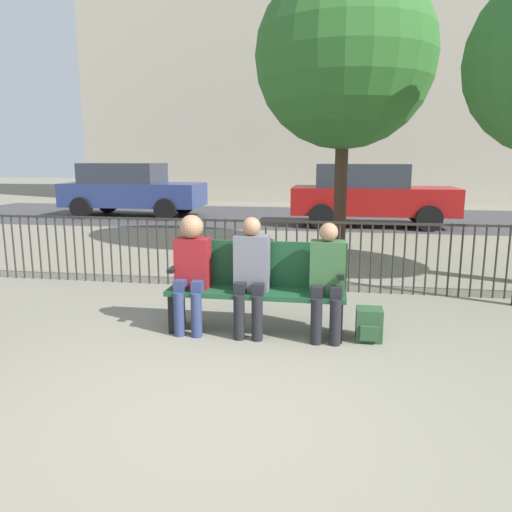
# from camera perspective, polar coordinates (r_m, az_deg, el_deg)

# --- Properties ---
(ground_plane) EXTENTS (80.00, 80.00, 0.00)m
(ground_plane) POSITION_cam_1_polar(r_m,az_deg,el_deg) (3.72, -4.35, -17.11)
(ground_plane) COLOR gray
(park_bench) EXTENTS (1.81, 0.45, 0.92)m
(park_bench) POSITION_cam_1_polar(r_m,az_deg,el_deg) (5.12, 0.15, -3.17)
(park_bench) COLOR #194728
(park_bench) RESTS_ON ground
(seated_person_0) EXTENTS (0.34, 0.39, 1.20)m
(seated_person_0) POSITION_cam_1_polar(r_m,az_deg,el_deg) (5.10, -7.37, -1.09)
(seated_person_0) COLOR navy
(seated_person_0) RESTS_ON ground
(seated_person_1) EXTENTS (0.34, 0.39, 1.19)m
(seated_person_1) POSITION_cam_1_polar(r_m,az_deg,el_deg) (4.96, -0.57, -1.67)
(seated_person_1) COLOR black
(seated_person_1) RESTS_ON ground
(seated_person_2) EXTENTS (0.34, 0.39, 1.15)m
(seated_person_2) POSITION_cam_1_polar(r_m,az_deg,el_deg) (4.90, 8.16, -2.22)
(seated_person_2) COLOR black
(seated_person_2) RESTS_ON ground
(backpack) EXTENTS (0.25, 0.27, 0.32)m
(backpack) POSITION_cam_1_polar(r_m,az_deg,el_deg) (5.05, 12.79, -7.66)
(backpack) COLOR #284C2D
(backpack) RESTS_ON ground
(fence_railing) EXTENTS (9.01, 0.03, 0.95)m
(fence_railing) POSITION_cam_1_polar(r_m,az_deg,el_deg) (6.74, 2.34, 0.84)
(fence_railing) COLOR #2D2823
(fence_railing) RESTS_ON ground
(tree_1) EXTENTS (3.18, 3.18, 5.09)m
(tree_1) POSITION_cam_1_polar(r_m,az_deg,el_deg) (9.56, 10.12, 21.40)
(tree_1) COLOR #422D1E
(tree_1) RESTS_ON ground
(street_surface) EXTENTS (24.00, 6.00, 0.01)m
(street_surface) POSITION_cam_1_polar(r_m,az_deg,el_deg) (15.30, 6.44, 4.44)
(street_surface) COLOR #3D3D3F
(street_surface) RESTS_ON ground
(parked_car_0) EXTENTS (4.20, 1.94, 1.62)m
(parked_car_0) POSITION_cam_1_polar(r_m,az_deg,el_deg) (15.88, -14.11, 7.46)
(parked_car_0) COLOR navy
(parked_car_0) RESTS_ON ground
(parked_car_1) EXTENTS (4.20, 1.94, 1.62)m
(parked_car_1) POSITION_cam_1_polar(r_m,az_deg,el_deg) (13.55, 12.87, 6.94)
(parked_car_1) COLOR maroon
(parked_car_1) RESTS_ON ground
(building_facade) EXTENTS (20.00, 6.00, 14.06)m
(building_facade) POSITION_cam_1_polar(r_m,az_deg,el_deg) (23.79, 8.01, 23.79)
(building_facade) COLOR #B2A893
(building_facade) RESTS_ON ground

